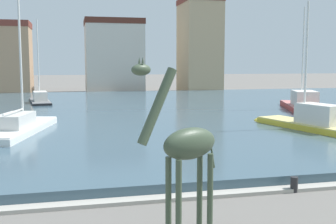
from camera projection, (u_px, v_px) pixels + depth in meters
harbor_water at (132, 111)px, 34.46m from camera, size 83.48×43.59×0.42m
quay_edge_coping at (231, 193)px, 13.15m from camera, size 83.48×0.50×0.12m
giraffe_statue at (186, 148)px, 9.73m from camera, size 2.34×1.40×4.30m
sailboat_white at (24, 129)px, 23.02m from camera, size 3.84×9.15×8.96m
sailboat_black at (40, 101)px, 40.24m from camera, size 2.63×8.09×8.30m
sailboat_red at (301, 106)px, 34.22m from camera, size 5.24×9.42×8.67m
sailboat_yellow at (305, 125)px, 24.00m from camera, size 3.67×8.57×7.63m
mooring_bollard at (294, 184)px, 13.46m from camera, size 0.24×0.24×0.50m
townhouse_corner_house at (8, 58)px, 54.58m from camera, size 5.85×5.59×9.58m
townhouse_tall_gabled at (114, 56)px, 59.61m from camera, size 8.23×6.36×10.36m
townhouse_narrow_midrow at (199, 45)px, 60.53m from camera, size 5.27×7.11×13.51m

